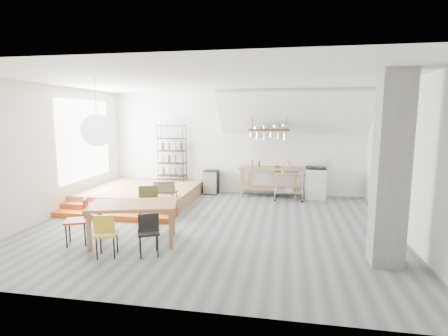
% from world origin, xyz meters
% --- Properties ---
extents(floor, '(8.00, 8.00, 0.00)m').
position_xyz_m(floor, '(0.00, 0.00, 0.00)').
color(floor, '#535D60').
rests_on(floor, ground).
extents(wall_back, '(8.00, 0.04, 3.20)m').
position_xyz_m(wall_back, '(0.00, 3.50, 1.60)').
color(wall_back, silver).
rests_on(wall_back, ground).
extents(wall_left, '(0.04, 7.00, 3.20)m').
position_xyz_m(wall_left, '(-4.00, 0.00, 1.60)').
color(wall_left, silver).
rests_on(wall_left, ground).
extents(wall_right, '(0.04, 7.00, 3.20)m').
position_xyz_m(wall_right, '(4.00, 0.00, 1.60)').
color(wall_right, silver).
rests_on(wall_right, ground).
extents(ceiling, '(8.00, 7.00, 0.02)m').
position_xyz_m(ceiling, '(0.00, 0.00, 3.20)').
color(ceiling, white).
rests_on(ceiling, wall_back).
extents(slope_ceiling, '(4.40, 1.44, 1.32)m').
position_xyz_m(slope_ceiling, '(1.80, 2.90, 2.55)').
color(slope_ceiling, white).
rests_on(slope_ceiling, wall_back).
extents(window_pane, '(0.02, 2.50, 2.20)m').
position_xyz_m(window_pane, '(-3.98, 1.50, 1.80)').
color(window_pane, white).
rests_on(window_pane, wall_left).
extents(platform, '(3.00, 3.00, 0.40)m').
position_xyz_m(platform, '(-2.50, 2.00, 0.20)').
color(platform, '#966A4B').
rests_on(platform, ground).
extents(step_lower, '(3.00, 0.35, 0.13)m').
position_xyz_m(step_lower, '(-2.50, 0.05, 0.07)').
color(step_lower, '#D45218').
rests_on(step_lower, ground).
extents(step_upper, '(3.00, 0.35, 0.27)m').
position_xyz_m(step_upper, '(-2.50, 0.40, 0.13)').
color(step_upper, '#D45218').
rests_on(step_upper, ground).
extents(concrete_column, '(0.50, 0.50, 3.20)m').
position_xyz_m(concrete_column, '(3.30, -1.50, 1.60)').
color(concrete_column, slate).
rests_on(concrete_column, ground).
extents(kitchen_counter, '(1.80, 0.60, 0.91)m').
position_xyz_m(kitchen_counter, '(1.10, 3.15, 0.63)').
color(kitchen_counter, '#966A4B').
rests_on(kitchen_counter, ground).
extents(stove, '(0.60, 0.60, 1.18)m').
position_xyz_m(stove, '(2.50, 3.16, 0.48)').
color(stove, white).
rests_on(stove, ground).
extents(pot_rack, '(1.20, 0.50, 1.43)m').
position_xyz_m(pot_rack, '(1.13, 2.92, 1.98)').
color(pot_rack, '#3F2719').
rests_on(pot_rack, ceiling).
extents(wire_shelving, '(0.88, 0.38, 1.80)m').
position_xyz_m(wire_shelving, '(-2.00, 3.20, 1.33)').
color(wire_shelving, black).
rests_on(wire_shelving, platform).
extents(microwave_shelf, '(0.60, 0.40, 0.16)m').
position_xyz_m(microwave_shelf, '(-1.40, 0.75, 0.55)').
color(microwave_shelf, '#966A4B').
rests_on(microwave_shelf, platform).
extents(paper_lantern, '(0.60, 0.60, 0.60)m').
position_xyz_m(paper_lantern, '(-1.86, -1.48, 2.20)').
color(paper_lantern, white).
rests_on(paper_lantern, ceiling).
extents(dining_table, '(1.84, 1.33, 0.78)m').
position_xyz_m(dining_table, '(-1.28, -1.32, 0.70)').
color(dining_table, brown).
rests_on(dining_table, ground).
extents(chair_mustard, '(0.45, 0.45, 0.79)m').
position_xyz_m(chair_mustard, '(-1.43, -2.13, 0.47)').
color(chair_mustard, gold).
rests_on(chair_mustard, ground).
extents(chair_black, '(0.49, 0.49, 0.81)m').
position_xyz_m(chair_black, '(-0.73, -1.93, 0.48)').
color(chair_black, black).
rests_on(chair_black, ground).
extents(chair_olive, '(0.56, 0.56, 0.96)m').
position_xyz_m(chair_olive, '(-1.29, -0.55, 0.57)').
color(chair_olive, '#4B5729').
rests_on(chair_olive, ground).
extents(chair_red, '(0.55, 0.55, 0.90)m').
position_xyz_m(chair_red, '(-2.26, -1.58, 0.54)').
color(chair_red, red).
rests_on(chair_red, ground).
extents(rolling_cart, '(0.86, 0.50, 0.83)m').
position_xyz_m(rolling_cart, '(1.72, 2.70, 0.54)').
color(rolling_cart, silver).
rests_on(rolling_cart, ground).
extents(mini_fridge, '(0.44, 0.44, 0.75)m').
position_xyz_m(mini_fridge, '(-0.71, 3.20, 0.37)').
color(mini_fridge, black).
rests_on(mini_fridge, ground).
extents(microwave, '(0.61, 0.50, 0.29)m').
position_xyz_m(microwave, '(-1.40, 0.75, 0.71)').
color(microwave, beige).
rests_on(microwave, microwave_shelf).
extents(bowl, '(0.30, 0.30, 0.05)m').
position_xyz_m(bowl, '(1.34, 3.10, 0.94)').
color(bowl, silver).
rests_on(bowl, kitchen_counter).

